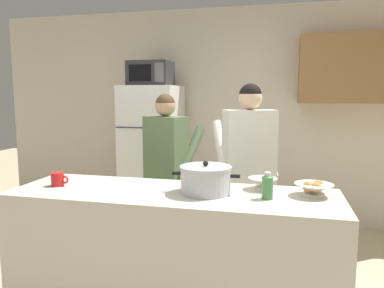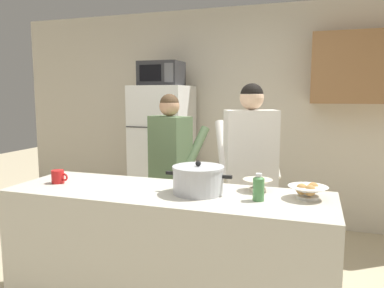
{
  "view_description": "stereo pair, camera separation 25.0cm",
  "coord_description": "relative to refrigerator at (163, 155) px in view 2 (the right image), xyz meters",
  "views": [
    {
      "loc": [
        0.69,
        -2.31,
        1.56
      ],
      "look_at": [
        0.0,
        0.55,
        1.17
      ],
      "focal_mm": 34.78,
      "sensor_mm": 36.0,
      "label": 1
    },
    {
      "loc": [
        0.93,
        -2.25,
        1.56
      ],
      "look_at": [
        0.0,
        0.55,
        1.17
      ],
      "focal_mm": 34.78,
      "sensor_mm": 36.0,
      "label": 2
    }
  ],
  "objects": [
    {
      "name": "person_by_sink",
      "position": [
        1.24,
        -1.09,
        0.2
      ],
      "size": [
        0.61,
        0.56,
        1.65
      ],
      "color": "#33384C",
      "rests_on": "ground"
    },
    {
      "name": "coffee_mug",
      "position": [
        -0.03,
        -1.88,
        0.13
      ],
      "size": [
        0.13,
        0.09,
        0.1
      ],
      "color": "red",
      "rests_on": "kitchen_island"
    },
    {
      "name": "empty_bowl",
      "position": [
        1.38,
        -1.65,
        0.13
      ],
      "size": [
        0.2,
        0.2,
        0.08
      ],
      "color": "beige",
      "rests_on": "kitchen_island"
    },
    {
      "name": "microwave",
      "position": [
        0.0,
        -0.02,
        0.97
      ],
      "size": [
        0.48,
        0.37,
        0.28
      ],
      "color": "#2D2D30",
      "rests_on": "refrigerator"
    },
    {
      "name": "back_wall_unit",
      "position": [
        1.07,
        0.41,
        0.56
      ],
      "size": [
        6.0,
        0.48,
        2.6
      ],
      "color": "beige",
      "rests_on": "ground"
    },
    {
      "name": "bottle_near_edge",
      "position": [
        1.42,
        -1.88,
        0.17
      ],
      "size": [
        0.07,
        0.07,
        0.17
      ],
      "color": "#4C8C4C",
      "rests_on": "kitchen_island"
    },
    {
      "name": "refrigerator",
      "position": [
        0.0,
        0.0,
        0.0
      ],
      "size": [
        0.64,
        0.68,
        1.67
      ],
      "color": "white",
      "rests_on": "ground"
    },
    {
      "name": "person_near_pot",
      "position": [
        0.48,
        -0.94,
        0.14
      ],
      "size": [
        0.59,
        0.55,
        1.57
      ],
      "color": "black",
      "rests_on": "ground"
    },
    {
      "name": "kitchen_island",
      "position": [
        0.8,
        -1.85,
        -0.37
      ],
      "size": [
        2.19,
        0.68,
        0.92
      ],
      "primitive_type": "cube",
      "color": "beige",
      "rests_on": "ground"
    },
    {
      "name": "bread_bowl",
      "position": [
        1.71,
        -1.75,
        0.14
      ],
      "size": [
        0.24,
        0.24,
        0.1
      ],
      "color": "white",
      "rests_on": "kitchen_island"
    },
    {
      "name": "cooking_pot",
      "position": [
        1.02,
        -1.83,
        0.18
      ],
      "size": [
        0.45,
        0.34,
        0.22
      ],
      "color": "silver",
      "rests_on": "kitchen_island"
    }
  ]
}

